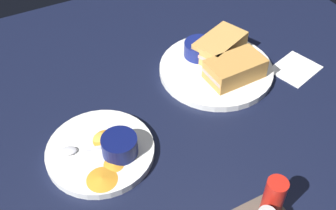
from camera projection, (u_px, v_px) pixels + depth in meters
ground_plane at (205, 105)px, 95.30cm from camera, size 110.00×110.00×3.00cm
plate_sandwich_main at (216, 70)px, 100.51cm from camera, size 27.12×27.12×1.60cm
sandwich_half_near at (235, 69)px, 95.79cm from camera, size 13.47×8.00×4.80cm
sandwich_half_far at (220, 46)px, 101.82cm from camera, size 14.91×11.89×4.80cm
ramekin_dark_sauce at (200, 48)px, 101.97cm from camera, size 7.61×7.61×3.56cm
spoon_by_dark_ramekin at (213, 66)px, 99.55cm from camera, size 2.44×9.94×0.80cm
plate_chips_companion at (100, 151)px, 82.76cm from camera, size 21.42×21.42×1.60cm
ramekin_light_gravy at (120, 145)px, 80.11cm from camera, size 6.99×6.99×3.89cm
spoon_by_gravy_ramekin at (76, 150)px, 81.44cm from camera, size 9.79×4.66×0.80cm
plantain_chip_scatter at (106, 155)px, 80.65cm from camera, size 11.50×15.87×0.60cm
paper_napkin_folded at (295, 69)px, 101.74cm from camera, size 13.08×11.73×0.40cm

